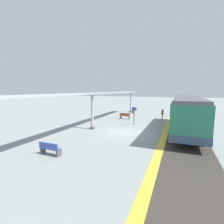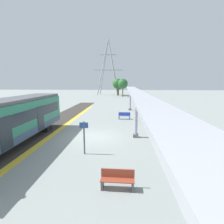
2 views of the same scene
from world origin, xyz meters
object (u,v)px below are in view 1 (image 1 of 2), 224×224
at_px(canopy_pillar_nearest, 131,102).
at_px(passenger_waiting_near_edge, 162,113).
at_px(train_near_carriage, 187,114).
at_px(bench_near_end, 50,149).
at_px(platform_info_sign, 134,114).
at_px(bench_mid_platform, 125,116).
at_px(canopy_pillar_second, 92,112).
at_px(trash_bin, 133,111).

distance_m(canopy_pillar_nearest, passenger_waiting_near_edge, 9.30).
height_order(train_near_carriage, canopy_pillar_nearest, canopy_pillar_nearest).
bearing_deg(bench_near_end, canopy_pillar_nearest, -87.54).
distance_m(platform_info_sign, passenger_waiting_near_edge, 5.33).
bearing_deg(canopy_pillar_nearest, bench_mid_platform, 99.65).
relative_size(train_near_carriage, passenger_waiting_near_edge, 7.95).
distance_m(train_near_carriage, bench_mid_platform, 9.30).
relative_size(canopy_pillar_second, trash_bin, 3.82).
bearing_deg(train_near_carriage, bench_near_end, 50.72).
xyz_separation_m(train_near_carriage, platform_info_sign, (5.69, -0.93, -0.50)).
height_order(bench_near_end, passenger_waiting_near_edge, passenger_waiting_near_edge).
bearing_deg(bench_near_end, train_near_carriage, -129.28).
distance_m(canopy_pillar_second, trash_bin, 13.60).
relative_size(canopy_pillar_nearest, bench_mid_platform, 2.48).
xyz_separation_m(trash_bin, passenger_waiting_near_edge, (-5.56, 5.25, 0.54)).
height_order(train_near_carriage, trash_bin, train_near_carriage).
xyz_separation_m(bench_near_end, bench_mid_platform, (-0.32, -14.72, 0.00)).
bearing_deg(trash_bin, canopy_pillar_nearest, -57.22).
bearing_deg(passenger_waiting_near_edge, bench_near_end, 70.59).
height_order(train_near_carriage, bench_near_end, train_near_carriage).
distance_m(train_near_carriage, trash_bin, 13.64).
height_order(bench_near_end, platform_info_sign, platform_info_sign).
height_order(bench_near_end, trash_bin, trash_bin).
bearing_deg(passenger_waiting_near_edge, train_near_carriage, 117.56).
relative_size(canopy_pillar_nearest, bench_near_end, 2.49).
height_order(canopy_pillar_nearest, trash_bin, canopy_pillar_nearest).
bearing_deg(passenger_waiting_near_edge, bench_mid_platform, 9.60).
relative_size(canopy_pillar_nearest, passenger_waiting_near_edge, 2.27).
bearing_deg(bench_mid_platform, canopy_pillar_second, 80.17).
bearing_deg(passenger_waiting_near_edge, platform_info_sign, 57.48).
distance_m(bench_mid_platform, platform_info_sign, 4.38).
bearing_deg(bench_near_end, canopy_pillar_second, -82.58).
bearing_deg(canopy_pillar_second, train_near_carriage, -163.03).
xyz_separation_m(canopy_pillar_second, bench_mid_platform, (-1.28, -7.37, -1.46)).
height_order(bench_mid_platform, trash_bin, trash_bin).
bearing_deg(canopy_pillar_nearest, platform_info_sign, 107.88).
bearing_deg(platform_info_sign, canopy_pillar_second, 46.34).
distance_m(train_near_carriage, platform_info_sign, 5.79).
distance_m(canopy_pillar_second, bench_mid_platform, 7.62).
bearing_deg(canopy_pillar_nearest, train_near_carriage, 127.58).
bearing_deg(platform_info_sign, bench_mid_platform, -57.38).
bearing_deg(bench_near_end, platform_info_sign, -103.34).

